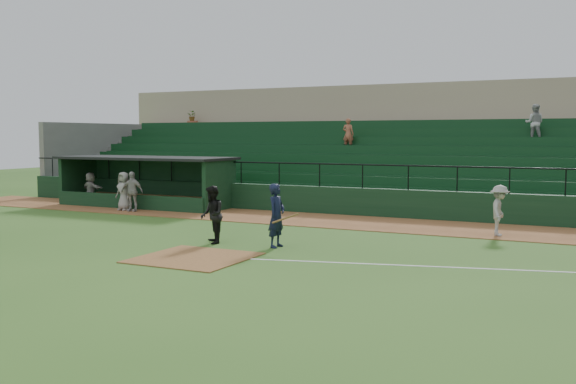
% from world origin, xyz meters
% --- Properties ---
extents(ground, '(90.00, 90.00, 0.00)m').
position_xyz_m(ground, '(0.00, 0.00, 0.00)').
color(ground, '#325B1D').
rests_on(ground, ground).
extents(warning_track, '(40.00, 4.00, 0.03)m').
position_xyz_m(warning_track, '(0.00, 8.00, 0.01)').
color(warning_track, brown).
rests_on(warning_track, ground).
extents(home_plate_dirt, '(3.00, 3.00, 0.03)m').
position_xyz_m(home_plate_dirt, '(0.00, -1.00, 0.01)').
color(home_plate_dirt, brown).
rests_on(home_plate_dirt, ground).
extents(foul_line, '(17.49, 4.44, 0.01)m').
position_xyz_m(foul_line, '(8.00, 1.20, 0.01)').
color(foul_line, white).
rests_on(foul_line, ground).
extents(stadium_structure, '(38.00, 13.08, 6.40)m').
position_xyz_m(stadium_structure, '(-0.00, 16.46, 2.30)').
color(stadium_structure, black).
rests_on(stadium_structure, ground).
extents(dugout, '(8.90, 3.20, 2.42)m').
position_xyz_m(dugout, '(-9.75, 9.56, 1.33)').
color(dugout, black).
rests_on(dugout, ground).
extents(batter_at_plate, '(1.04, 0.74, 1.97)m').
position_xyz_m(batter_at_plate, '(1.27, 1.62, 0.99)').
color(batter_at_plate, black).
rests_on(batter_at_plate, ground).
extents(umpire, '(1.11, 1.14, 1.85)m').
position_xyz_m(umpire, '(-0.90, 1.33, 0.93)').
color(umpire, black).
rests_on(umpire, ground).
extents(runner, '(0.69, 1.15, 1.74)m').
position_xyz_m(runner, '(7.13, 6.83, 0.90)').
color(runner, '#A29D97').
rests_on(runner, warning_track).
extents(dugout_player_a, '(1.12, 0.64, 1.80)m').
position_xyz_m(dugout_player_a, '(-8.83, 7.00, 0.93)').
color(dugout_player_a, '#AAA49F').
rests_on(dugout_player_a, warning_track).
extents(dugout_player_b, '(0.93, 0.67, 1.76)m').
position_xyz_m(dugout_player_b, '(-9.43, 7.14, 0.91)').
color(dugout_player_b, gray).
rests_on(dugout_player_b, warning_track).
extents(dugout_player_c, '(1.57, 0.87, 1.61)m').
position_xyz_m(dugout_player_c, '(-12.45, 8.25, 0.84)').
color(dugout_player_c, '#9F9A95').
rests_on(dugout_player_c, warning_track).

